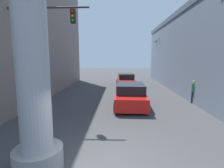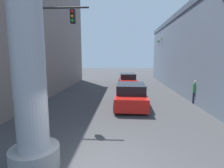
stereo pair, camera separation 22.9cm
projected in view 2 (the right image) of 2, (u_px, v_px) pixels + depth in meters
ground_plane at (115, 96)px, 15.26m from camera, size 87.69×87.69×0.00m
traffic_light_mast at (18, 40)px, 9.52m from camera, size 5.79×0.32×6.03m
car_lead at (131, 95)px, 12.18m from camera, size 2.25×4.67×1.56m
car_far at (127, 80)px, 20.31m from camera, size 2.20×4.72×1.56m
palm_tree_far_left at (63, 52)px, 23.37m from camera, size 3.27×3.33×6.84m
palm_tree_far_right at (166, 54)px, 24.62m from camera, size 2.93×3.12×6.42m
pedestrian_mid_right at (195, 90)px, 12.66m from camera, size 0.45×0.45×1.73m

